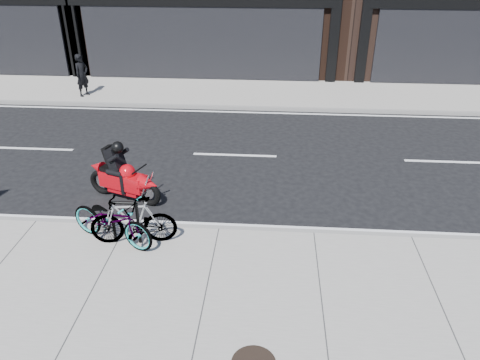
# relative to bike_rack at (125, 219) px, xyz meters

# --- Properties ---
(ground) EXTENTS (120.00, 120.00, 0.00)m
(ground) POSITION_rel_bike_rack_xyz_m (1.78, 2.61, -0.69)
(ground) COLOR black
(ground) RESTS_ON ground
(sidewalk_near) EXTENTS (60.00, 6.00, 0.13)m
(sidewalk_near) POSITION_rel_bike_rack_xyz_m (1.78, -2.39, -0.62)
(sidewalk_near) COLOR gray
(sidewalk_near) RESTS_ON ground
(sidewalk_far) EXTENTS (60.00, 3.50, 0.13)m
(sidewalk_far) POSITION_rel_bike_rack_xyz_m (1.78, 10.36, -0.62)
(sidewalk_far) COLOR gray
(sidewalk_far) RESTS_ON ground
(bike_rack) EXTENTS (0.57, 0.07, 0.95)m
(bike_rack) POSITION_rel_bike_rack_xyz_m (0.00, 0.00, 0.00)
(bike_rack) COLOR black
(bike_rack) RESTS_ON sidewalk_near
(bicycle_front) EXTENTS (2.05, 1.36, 1.02)m
(bicycle_front) POSITION_rel_bike_rack_xyz_m (-0.28, 0.01, -0.05)
(bicycle_front) COLOR gray
(bicycle_front) RESTS_ON sidewalk_near
(bicycle_rear) EXTENTS (1.77, 0.71, 1.03)m
(bicycle_rear) POSITION_rel_bike_rack_xyz_m (0.16, 0.01, -0.04)
(bicycle_rear) COLOR gray
(bicycle_rear) RESTS_ON sidewalk_near
(motorcycle) EXTENTS (1.93, 1.00, 1.50)m
(motorcycle) POSITION_rel_bike_rack_xyz_m (-0.55, 1.88, -0.08)
(motorcycle) COLOR black
(motorcycle) RESTS_ON ground
(pedestrian) EXTENTS (0.60, 0.69, 1.58)m
(pedestrian) POSITION_rel_bike_rack_xyz_m (-4.42, 9.37, 0.23)
(pedestrian) COLOR black
(pedestrian) RESTS_ON sidewalk_far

